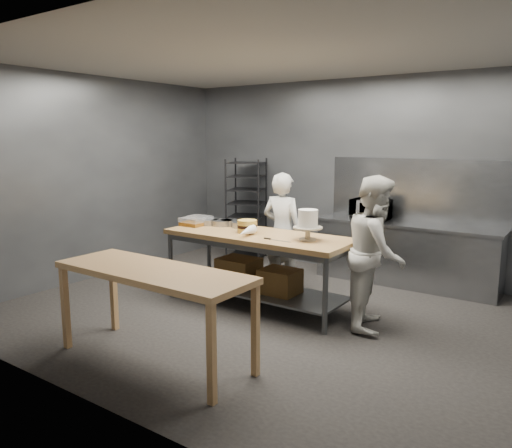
{
  "coord_description": "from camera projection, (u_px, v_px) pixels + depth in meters",
  "views": [
    {
      "loc": [
        3.24,
        -4.77,
        2.09
      ],
      "look_at": [
        -0.22,
        0.17,
        1.05
      ],
      "focal_mm": 35.0,
      "sensor_mm": 36.0,
      "label": 1
    }
  ],
  "objects": [
    {
      "name": "ground",
      "position": [
        263.0,
        313.0,
        6.04
      ],
      "size": [
        6.0,
        6.0,
        0.0
      ],
      "primitive_type": "plane",
      "color": "black",
      "rests_on": "ground"
    },
    {
      "name": "back_wall",
      "position": [
        353.0,
        176.0,
        7.8
      ],
      "size": [
        6.0,
        0.04,
        3.0
      ],
      "primitive_type": "cube",
      "color": "#4C4F54",
      "rests_on": "ground"
    },
    {
      "name": "work_table",
      "position": [
        257.0,
        261.0,
        6.26
      ],
      "size": [
        2.4,
        0.9,
        0.92
      ],
      "color": "olive",
      "rests_on": "ground"
    },
    {
      "name": "near_counter",
      "position": [
        153.0,
        278.0,
        4.62
      ],
      "size": [
        2.0,
        0.7,
        0.9
      ],
      "color": "#9E7241",
      "rests_on": "ground"
    },
    {
      "name": "back_counter",
      "position": [
        406.0,
        254.0,
        7.16
      ],
      "size": [
        2.6,
        0.6,
        0.9
      ],
      "color": "slate",
      "rests_on": "ground"
    },
    {
      "name": "splashback_panel",
      "position": [
        415.0,
        190.0,
        7.25
      ],
      "size": [
        2.6,
        0.02,
        0.9
      ],
      "primitive_type": "cube",
      "color": "slate",
      "rests_on": "back_counter"
    },
    {
      "name": "speed_rack",
      "position": [
        247.0,
        211.0,
        8.59
      ],
      "size": [
        0.8,
        0.82,
        1.75
      ],
      "color": "black",
      "rests_on": "ground"
    },
    {
      "name": "chef_behind",
      "position": [
        282.0,
        232.0,
        6.85
      ],
      "size": [
        0.61,
        0.41,
        1.64
      ],
      "primitive_type": "imported",
      "rotation": [
        0.0,
        0.0,
        3.17
      ],
      "color": "silver",
      "rests_on": "ground"
    },
    {
      "name": "chef_right",
      "position": [
        376.0,
        252.0,
        5.49
      ],
      "size": [
        0.86,
        0.98,
        1.7
      ],
      "primitive_type": "imported",
      "rotation": [
        0.0,
        0.0,
        1.86
      ],
      "color": "silver",
      "rests_on": "ground"
    },
    {
      "name": "microwave",
      "position": [
        370.0,
        209.0,
        7.37
      ],
      "size": [
        0.54,
        0.37,
        0.3
      ],
      "primitive_type": "imported",
      "color": "black",
      "rests_on": "back_counter"
    },
    {
      "name": "frosted_cake_stand",
      "position": [
        308.0,
        221.0,
        5.76
      ],
      "size": [
        0.34,
        0.34,
        0.36
      ],
      "color": "#B0A48D",
      "rests_on": "work_table"
    },
    {
      "name": "layer_cake",
      "position": [
        247.0,
        226.0,
        6.25
      ],
      "size": [
        0.25,
        0.25,
        0.16
      ],
      "color": "gold",
      "rests_on": "work_table"
    },
    {
      "name": "cake_pans",
      "position": [
        224.0,
        223.0,
        6.76
      ],
      "size": [
        0.83,
        0.39,
        0.07
      ],
      "color": "gray",
      "rests_on": "work_table"
    },
    {
      "name": "piping_bag",
      "position": [
        246.0,
        232.0,
        6.0
      ],
      "size": [
        0.19,
        0.4,
        0.12
      ],
      "primitive_type": "cone",
      "rotation": [
        1.57,
        0.0,
        0.2
      ],
      "color": "white",
      "rests_on": "work_table"
    },
    {
      "name": "offset_spatula",
      "position": [
        274.0,
        240.0,
        5.81
      ],
      "size": [
        0.36,
        0.02,
        0.02
      ],
      "color": "slate",
      "rests_on": "work_table"
    },
    {
      "name": "pastry_clamshells",
      "position": [
        196.0,
        221.0,
        6.82
      ],
      "size": [
        0.34,
        0.41,
        0.11
      ],
      "color": "#8B5E1B",
      "rests_on": "work_table"
    }
  ]
}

